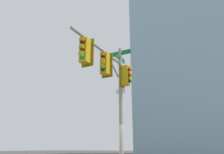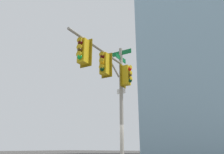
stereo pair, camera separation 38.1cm
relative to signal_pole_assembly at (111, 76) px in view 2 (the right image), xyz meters
name	(u,v)px [view 2 (the right image)]	position (x,y,z in m)	size (l,w,h in m)	color
signal_pole_assembly	(111,76)	(0.00, 0.00, 0.00)	(1.22, 4.55, 6.46)	#9E998C
building_brick_nearside	(214,42)	(-1.23, -33.57, 15.95)	(21.79, 16.40, 41.10)	brown
building_glass_tower	(215,27)	(-1.21, -40.94, 23.13)	(24.36, 32.33, 55.46)	#8CB2C6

